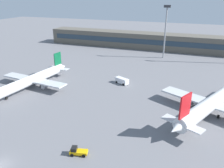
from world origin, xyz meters
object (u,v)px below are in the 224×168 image
Objects in this scene: baggage_tug_yellow at (77,151)px; floodlight_tower_west at (166,28)px; airplane_near at (31,80)px; service_van_white at (122,81)px; airplane_mid at (214,102)px.

floodlight_tower_west is (4.45, 81.49, 13.92)m from baggage_tug_yellow.
airplane_near reaches higher than service_van_white.
service_van_white is (-30.16, 11.57, -2.06)m from airplane_mid.
airplane_near is 41.00m from baggage_tug_yellow.
airplane_mid is 32.37m from service_van_white.
floodlight_tower_west reaches higher than airplane_near.
airplane_near is at bearing -152.00° from service_van_white.
floodlight_tower_west reaches higher than service_van_white.
baggage_tug_yellow is (31.84, -25.75, -2.01)m from airplane_near.
airplane_mid is at bearing 3.20° from airplane_near.
baggage_tug_yellow is 40.76m from service_van_white.
service_van_white is (27.85, 14.81, -1.70)m from airplane_near.
airplane_mid reaches higher than baggage_tug_yellow.
service_van_white is (-3.99, 40.57, 0.31)m from baggage_tug_yellow.
baggage_tug_yellow is at bearing -132.07° from airplane_mid.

